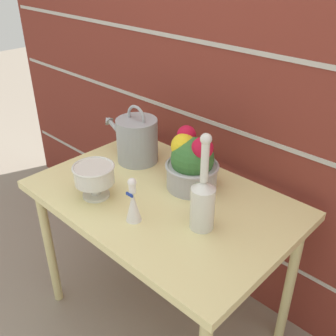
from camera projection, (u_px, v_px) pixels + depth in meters
ground_plane at (163, 316)px, 2.01m from camera, size 12.00×12.00×0.00m
brick_wall at (233, 87)px, 1.75m from camera, size 3.60×0.08×2.20m
patio_table at (162, 211)px, 1.68m from camera, size 1.10×0.72×0.74m
watering_can at (137, 140)px, 1.86m from camera, size 0.34×0.20×0.28m
crystal_pedestal_bowl at (94, 176)px, 1.60m from camera, size 0.17×0.17×0.14m
flower_planter at (192, 163)px, 1.65m from camera, size 0.23×0.23×0.26m
glass_decanter at (203, 200)px, 1.40m from camera, size 0.09×0.09×0.38m
figurine_vase at (133, 204)px, 1.46m from camera, size 0.06×0.06×0.19m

